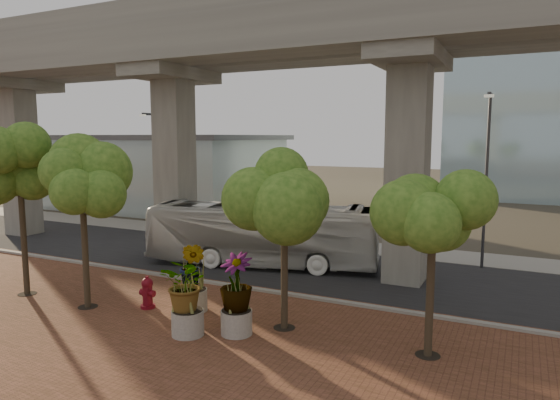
% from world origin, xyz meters
% --- Properties ---
extents(ground, '(160.00, 160.00, 0.00)m').
position_xyz_m(ground, '(0.00, 0.00, 0.00)').
color(ground, '#3B372B').
rests_on(ground, ground).
extents(brick_plaza, '(70.00, 13.00, 0.06)m').
position_xyz_m(brick_plaza, '(0.00, -8.00, 0.03)').
color(brick_plaza, brown).
rests_on(brick_plaza, ground).
extents(asphalt_road, '(90.00, 8.00, 0.04)m').
position_xyz_m(asphalt_road, '(0.00, 2.00, 0.02)').
color(asphalt_road, black).
rests_on(asphalt_road, ground).
extents(curb_strip, '(70.00, 0.25, 0.16)m').
position_xyz_m(curb_strip, '(0.00, -2.00, 0.08)').
color(curb_strip, gray).
rests_on(curb_strip, ground).
extents(far_sidewalk, '(90.00, 3.00, 0.06)m').
position_xyz_m(far_sidewalk, '(0.00, 7.50, 0.03)').
color(far_sidewalk, gray).
rests_on(far_sidewalk, ground).
extents(transit_viaduct, '(72.00, 5.60, 12.40)m').
position_xyz_m(transit_viaduct, '(0.00, 2.00, 7.29)').
color(transit_viaduct, gray).
rests_on(transit_viaduct, ground).
extents(station_pavilion, '(23.00, 13.00, 6.30)m').
position_xyz_m(station_pavilion, '(-20.00, 16.00, 3.22)').
color(station_pavilion, '#AEC2C7').
rests_on(station_pavilion, ground).
extents(transit_bus, '(11.29, 4.87, 3.06)m').
position_xyz_m(transit_bus, '(-0.73, 1.67, 1.53)').
color(transit_bus, silver).
rests_on(transit_bus, ground).
extents(fire_hydrant, '(0.58, 0.53, 1.17)m').
position_xyz_m(fire_hydrant, '(-1.52, -5.50, 0.62)').
color(fire_hydrant, maroon).
rests_on(fire_hydrant, ground).
extents(planter_front, '(2.23, 2.23, 2.45)m').
position_xyz_m(planter_front, '(1.26, -6.88, 1.55)').
color(planter_front, gray).
rests_on(planter_front, ground).
extents(planter_right, '(2.39, 2.39, 2.55)m').
position_xyz_m(planter_right, '(2.58, -6.16, 1.61)').
color(planter_right, gray).
rests_on(planter_right, ground).
extents(planter_left, '(2.23, 2.23, 2.45)m').
position_xyz_m(planter_left, '(0.12, -5.03, 1.55)').
color(planter_left, '#AFA89E').
rests_on(planter_left, ground).
extents(street_tree_far_west, '(4.07, 4.07, 6.92)m').
position_xyz_m(street_tree_far_west, '(-6.83, -6.32, 5.11)').
color(street_tree_far_west, '#403425').
rests_on(street_tree_far_west, ground).
extents(street_tree_near_west, '(3.37, 3.37, 5.93)m').
position_xyz_m(street_tree_near_west, '(-3.53, -6.37, 4.43)').
color(street_tree_near_west, '#403425').
rests_on(street_tree_near_west, ground).
extents(street_tree_near_east, '(3.40, 3.40, 5.91)m').
position_xyz_m(street_tree_near_east, '(3.70, -5.05, 4.40)').
color(street_tree_near_east, '#403425').
rests_on(street_tree_near_east, ground).
extents(street_tree_far_east, '(3.48, 3.48, 5.70)m').
position_xyz_m(street_tree_far_east, '(8.20, -5.12, 4.16)').
color(street_tree_far_east, '#403425').
rests_on(street_tree_far_east, ground).
extents(streetlamp_west, '(0.38, 1.10, 7.59)m').
position_xyz_m(streetlamp_west, '(-10.98, 6.17, 4.44)').
color(streetlamp_west, '#292A2E').
rests_on(streetlamp_west, ground).
extents(streetlamp_east, '(0.40, 1.17, 8.05)m').
position_xyz_m(streetlamp_east, '(8.81, 5.71, 4.70)').
color(streetlamp_east, '#323338').
rests_on(streetlamp_east, ground).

